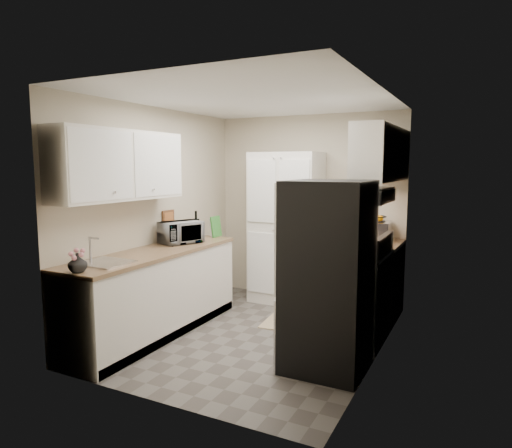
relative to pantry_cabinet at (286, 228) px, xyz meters
The scene contains 16 objects.
ground 1.66m from the pantry_cabinet, 81.35° to the right, with size 3.20×3.20×0.00m, color #56514C.
room_shell 1.48m from the pantry_cabinet, 82.18° to the right, with size 2.64×3.24×2.52m.
pantry_cabinet is the anchor object (origin of this frame).
base_cabinet_left 2.00m from the pantry_cabinet, 114.36° to the right, with size 0.60×2.30×0.88m, color silver.
countertop_left 1.92m from the pantry_cabinet, 114.36° to the right, with size 0.63×2.33×0.04m, color #846647.
base_cabinet_right 1.32m from the pantry_cabinet, ahead, with size 0.60×0.80×0.88m, color silver.
countertop_right 1.20m from the pantry_cabinet, ahead, with size 0.63×0.83×0.04m, color #846647.
electric_range 1.58m from the pantry_cabinet, 38.22° to the right, with size 0.71×0.78×1.13m.
refrigerator 2.07m from the pantry_cabinet, 56.54° to the right, with size 0.70×0.72×1.70m, color #B7B7BC.
microwave 1.47m from the pantry_cabinet, 123.82° to the right, with size 0.46×0.32×0.26m, color #B8B8BD.
wine_bottle 1.23m from the pantry_cabinet, 130.66° to the right, with size 0.08×0.08×0.33m, color black.
flower_vase 2.93m from the pantry_cabinet, 104.39° to the right, with size 0.16×0.16×0.17m, color beige.
cutting_board 0.94m from the pantry_cabinet, 139.18° to the right, with size 0.02×0.21×0.27m, color #338230.
toaster_oven 1.19m from the pantry_cabinet, ahead, with size 0.32×0.40×0.23m, color silver.
fruit_basket 1.20m from the pantry_cabinet, ahead, with size 0.24×0.24×0.10m, color #FF9500, non-canonical shape.
kitchen_mat 1.27m from the pantry_cabinet, 65.13° to the right, with size 0.47×0.76×0.01m, color tan.
Camera 1 is at (2.15, -4.24, 1.82)m, focal length 32.00 mm.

